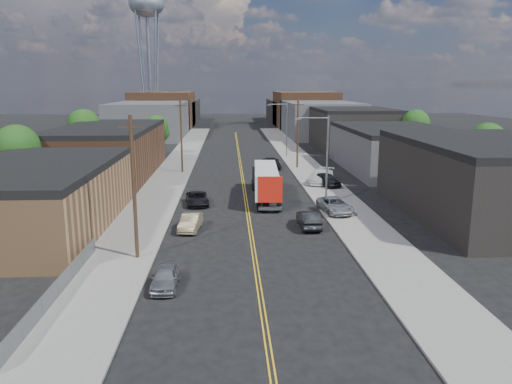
{
  "coord_description": "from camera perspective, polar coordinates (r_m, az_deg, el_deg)",
  "views": [
    {
      "loc": [
        -1.72,
        -23.53,
        11.93
      ],
      "look_at": [
        0.67,
        20.26,
        2.5
      ],
      "focal_mm": 35.0,
      "sensor_mm": 36.0,
      "label": 1
    }
  ],
  "objects": [
    {
      "name": "ground",
      "position": [
        84.39,
        -1.93,
        4.0
      ],
      "size": [
        260.0,
        260.0,
        0.0
      ],
      "primitive_type": "plane",
      "color": "black",
      "rests_on": "ground"
    },
    {
      "name": "car_right_oncoming",
      "position": [
        42.75,
        6.04,
        -3.11
      ],
      "size": [
        1.62,
        4.51,
        1.48
      ],
      "primitive_type": "imported",
      "rotation": [
        0.0,
        0.0,
        3.15
      ],
      "color": "black",
      "rests_on": "ground"
    },
    {
      "name": "centerline",
      "position": [
        69.58,
        -1.66,
        2.26
      ],
      "size": [
        0.32,
        120.0,
        0.01
      ],
      "primitive_type": "cube",
      "color": "gold",
      "rests_on": "ground"
    },
    {
      "name": "semi_truck",
      "position": [
        53.42,
        1.04,
        1.45
      ],
      "size": [
        2.82,
        13.71,
        3.56
      ],
      "rotation": [
        0.0,
        0.0,
        -0.05
      ],
      "color": "#BEBEBE",
      "rests_on": "ground"
    },
    {
      "name": "car_left_b",
      "position": [
        42.2,
        -7.48,
        -3.42
      ],
      "size": [
        1.95,
        4.31,
        1.37
      ],
      "primitive_type": "imported",
      "rotation": [
        0.0,
        0.0,
        -0.12
      ],
      "color": "#7F7253",
      "rests_on": "ground"
    },
    {
      "name": "skyline_left_c",
      "position": [
        164.76,
        -9.61,
        9.04
      ],
      "size": [
        16.0,
        40.0,
        7.0
      ],
      "primitive_type": "cube",
      "color": "black",
      "rests_on": "ground"
    },
    {
      "name": "car_right_lot_b",
      "position": [
        61.55,
        7.37,
        1.78
      ],
      "size": [
        4.63,
        6.07,
        1.64
      ],
      "primitive_type": "imported",
      "rotation": [
        0.0,
        0.0,
        -0.48
      ],
      "color": "silver",
      "rests_on": "sidewalk_right"
    },
    {
      "name": "streetlight_far",
      "position": [
        84.3,
        3.26,
        7.63
      ],
      "size": [
        3.39,
        0.25,
        9.0
      ],
      "color": "gray",
      "rests_on": "ground"
    },
    {
      "name": "chainlink_fence",
      "position": [
        30.87,
        -21.71,
        -10.19
      ],
      "size": [
        0.05,
        16.0,
        1.22
      ],
      "color": "slate",
      "rests_on": "ground"
    },
    {
      "name": "warehouse_brown",
      "position": [
        70.0,
        -16.6,
        4.55
      ],
      "size": [
        12.0,
        26.0,
        6.6
      ],
      "color": "#533321",
      "rests_on": "ground"
    },
    {
      "name": "tree_right_near",
      "position": [
        67.85,
        24.93,
        5.04
      ],
      "size": [
        4.6,
        4.48,
        7.44
      ],
      "color": "black",
      "rests_on": "ground"
    },
    {
      "name": "car_left_a",
      "position": [
        30.74,
        -10.31,
        -9.6
      ],
      "size": [
        1.59,
        3.82,
        1.29
      ],
      "primitive_type": "imported",
      "rotation": [
        0.0,
        0.0,
        -0.02
      ],
      "color": "#939597",
      "rests_on": "ground"
    },
    {
      "name": "water_tower",
      "position": [
        136.35,
        -12.38,
        19.76
      ],
      "size": [
        9.0,
        9.0,
        36.9
      ],
      "color": "gray",
      "rests_on": "ground"
    },
    {
      "name": "tree_left_mid",
      "position": [
        81.87,
        -19.01,
        6.97
      ],
      "size": [
        5.1,
        5.04,
        8.37
      ],
      "color": "black",
      "rests_on": "ground"
    },
    {
      "name": "skyline_right_c",
      "position": [
        165.18,
        4.5,
        9.18
      ],
      "size": [
        16.0,
        40.0,
        7.0
      ],
      "primitive_type": "cube",
      "color": "black",
      "rests_on": "ground"
    },
    {
      "name": "industrial_right_c",
      "position": [
        98.76,
        10.87,
        7.2
      ],
      "size": [
        14.0,
        22.0,
        7.6
      ],
      "color": "black",
      "rests_on": "ground"
    },
    {
      "name": "utility_pole_left_far",
      "position": [
        69.17,
        -8.53,
        6.37
      ],
      "size": [
        1.6,
        0.26,
        10.0
      ],
      "color": "black",
      "rests_on": "ground"
    },
    {
      "name": "industrial_right_b",
      "position": [
        74.0,
        15.66,
        4.8
      ],
      "size": [
        14.0,
        24.0,
        6.1
      ],
      "color": "#313133",
      "rests_on": "ground"
    },
    {
      "name": "tree_left_near",
      "position": [
        58.35,
        -25.56,
        4.3
      ],
      "size": [
        4.85,
        4.76,
        7.91
      ],
      "color": "black",
      "rests_on": "ground"
    },
    {
      "name": "car_right_lot_a",
      "position": [
        47.55,
        9.01,
        -1.49
      ],
      "size": [
        3.02,
        5.33,
        1.4
      ],
      "primitive_type": "imported",
      "rotation": [
        0.0,
        0.0,
        0.14
      ],
      "color": "#A7AAAC",
      "rests_on": "sidewalk_right"
    },
    {
      "name": "utility_pole_left_near",
      "position": [
        34.82,
        -13.79,
        0.53
      ],
      "size": [
        1.6,
        0.26,
        10.0
      ],
      "color": "black",
      "rests_on": "ground"
    },
    {
      "name": "car_ahead_truck",
      "position": [
        72.43,
        1.71,
        3.27
      ],
      "size": [
        2.7,
        5.64,
        1.55
      ],
      "primitive_type": "imported",
      "rotation": [
        0.0,
        0.0,
        -0.02
      ],
      "color": "black",
      "rests_on": "ground"
    },
    {
      "name": "industrial_right_a",
      "position": [
        50.27,
        25.08,
        1.39
      ],
      "size": [
        14.0,
        22.0,
        7.1
      ],
      "color": "black",
      "rests_on": "ground"
    },
    {
      "name": "warehouse_tan",
      "position": [
        45.53,
        -24.0,
        -0.5
      ],
      "size": [
        12.0,
        22.0,
        5.6
      ],
      "color": "olive",
      "rests_on": "ground"
    },
    {
      "name": "skyline_left_a",
      "position": [
        120.19,
        -11.98,
        8.09
      ],
      "size": [
        16.0,
        30.0,
        8.0
      ],
      "primitive_type": "cube",
      "color": "#313133",
      "rests_on": "ground"
    },
    {
      "name": "car_right_lot_c",
      "position": [
        59.89,
        8.06,
        1.43
      ],
      "size": [
        3.29,
        4.91,
        1.55
      ],
      "primitive_type": "imported",
      "rotation": [
        0.0,
        0.0,
        0.35
      ],
      "color": "black",
      "rests_on": "sidewalk_right"
    },
    {
      "name": "sidewalk_right",
      "position": [
        70.44,
        6.09,
        2.38
      ],
      "size": [
        5.0,
        140.0,
        0.15
      ],
      "primitive_type": "cube",
      "color": "slate",
      "rests_on": "ground"
    },
    {
      "name": "skyline_right_a",
      "position": [
        120.76,
        7.33,
        8.27
      ],
      "size": [
        16.0,
        30.0,
        8.0
      ],
      "primitive_type": "cube",
      "color": "#313133",
      "rests_on": "ground"
    },
    {
      "name": "skyline_right_b",
      "position": [
        145.33,
        5.55,
        9.35
      ],
      "size": [
        16.0,
        26.0,
        10.0
      ],
      "primitive_type": "cube",
      "color": "#533321",
      "rests_on": "ground"
    },
    {
      "name": "skyline_left_b",
      "position": [
        144.85,
        -10.5,
        9.2
      ],
      "size": [
        16.0,
        26.0,
        10.0
      ],
      "primitive_type": "cube",
      "color": "#533321",
      "rests_on": "ground"
    },
    {
      "name": "utility_pole_right",
      "position": [
        72.53,
        4.79,
        6.72
      ],
      "size": [
        1.6,
        0.26,
        10.0
      ],
      "color": "black",
      "rests_on": "ground"
    },
    {
      "name": "tree_right_far",
      "position": [
        89.62,
        17.8,
        7.24
      ],
      "size": [
        4.85,
        4.76,
        7.91
      ],
      "color": "black",
      "rests_on": "ground"
    },
    {
      "name": "sidewalk_left",
      "position": [
        69.98,
        -9.46,
        2.22
      ],
      "size": [
        5.0,
        140.0,
        0.15
      ],
      "primitive_type": "cube",
      "color": "slate",
      "rests_on": "ground"
    },
    {
      "name": "streetlight_near",
      "position": [
        49.85,
        7.7,
        4.42
      ],
      "size": [
        3.39,
        0.25,
        9.0
      ],
      "color": "gray",
      "rests_on": "ground"
    },
    {
      "name": "car_left_c",
      "position": [
        50.9,
        -6.74,
        -0.75
      ],
      "size": [
        2.72,
        4.91,
        1.3
      ],
      "primitive_type": "imported",
      "rotation": [
        0.0,
        0.0,
        0.13
      ],
      "color": "black",
      "rests_on": "ground"
    },
    {
      "name": "tree_left_far",
      "position": [
        86.71,
        -11.3,
        7.03
      ],
      "size": [
        4.35,
        4.2,
        6.97
      ],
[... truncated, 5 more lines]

